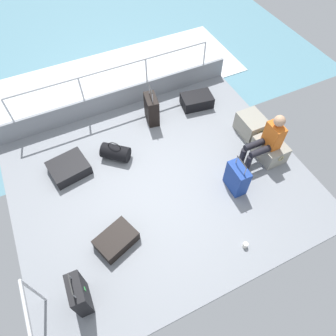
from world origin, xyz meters
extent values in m
cube|color=gray|center=(0.00, 0.00, -0.03)|extent=(4.40, 5.20, 0.06)
cube|color=gray|center=(-2.17, 0.00, 0.23)|extent=(0.06, 5.20, 0.45)
cylinder|color=silver|center=(-2.17, -2.08, 0.50)|extent=(0.04, 0.04, 1.00)
cylinder|color=silver|center=(-2.17, -0.69, 0.50)|extent=(0.04, 0.04, 1.00)
cylinder|color=silver|center=(-2.17, 0.69, 0.50)|extent=(0.04, 0.04, 1.00)
cylinder|color=silver|center=(-2.17, 2.08, 0.50)|extent=(0.04, 0.04, 1.00)
cylinder|color=silver|center=(-2.17, 0.00, 1.00)|extent=(0.04, 4.16, 0.04)
cylinder|color=silver|center=(1.15, -2.35, 0.47)|extent=(0.04, 0.04, 0.95)
cylinder|color=silver|center=(1.60, -2.35, 0.95)|extent=(0.90, 0.04, 0.04)
plane|color=#598C9E|center=(-7.20, 0.00, -0.35)|extent=(12.00, 12.00, 0.00)
cube|color=white|center=(-3.60, 0.00, -0.34)|extent=(2.40, 7.28, 0.01)
cube|color=gray|center=(-0.30, 2.15, 0.20)|extent=(0.57, 0.45, 0.40)
torus|color=tan|center=(-0.59, 2.15, 0.28)|extent=(0.02, 0.12, 0.12)
torus|color=tan|center=(-0.01, 2.15, 0.28)|extent=(0.02, 0.12, 0.12)
cube|color=gray|center=(0.36, 2.11, 0.18)|extent=(0.61, 0.45, 0.35)
torus|color=tan|center=(0.05, 2.11, 0.25)|extent=(0.02, 0.12, 0.12)
torus|color=tan|center=(0.67, 2.11, 0.25)|extent=(0.02, 0.12, 0.12)
cube|color=orange|center=(0.36, 2.06, 0.59)|extent=(0.34, 0.20, 0.48)
sphere|color=tan|center=(0.36, 2.06, 0.95)|extent=(0.20, 0.20, 0.20)
cylinder|color=black|center=(0.45, 1.76, 0.39)|extent=(0.12, 0.40, 0.12)
cylinder|color=black|center=(0.45, 1.56, 0.18)|extent=(0.11, 0.11, 0.35)
cylinder|color=black|center=(0.27, 1.76, 0.39)|extent=(0.12, 0.40, 0.12)
cylinder|color=black|center=(0.27, 1.56, 0.18)|extent=(0.11, 0.11, 0.35)
cube|color=black|center=(-0.92, -1.43, 0.11)|extent=(0.68, 0.76, 0.21)
cube|color=silver|center=(-0.98, -1.10, 0.14)|extent=(0.05, 0.01, 0.08)
cube|color=navy|center=(0.70, 1.13, 0.28)|extent=(0.44, 0.24, 0.56)
cylinder|color=#A5A8AD|center=(0.57, 1.14, 0.65)|extent=(0.02, 0.02, 0.18)
cylinder|color=#A5A8AD|center=(0.83, 1.13, 0.65)|extent=(0.02, 0.02, 0.18)
cylinder|color=#2D2D2D|center=(0.70, 1.13, 0.74)|extent=(0.28, 0.03, 0.02)
cube|color=white|center=(0.70, 1.26, 0.32)|extent=(0.05, 0.01, 0.08)
cube|color=black|center=(-1.48, 1.56, 0.13)|extent=(0.53, 0.71, 0.25)
cube|color=green|center=(-1.43, 1.89, 0.20)|extent=(0.05, 0.01, 0.08)
cube|color=black|center=(1.40, -1.84, 0.33)|extent=(0.43, 0.21, 0.65)
cylinder|color=#A5A8AD|center=(1.27, -1.84, 0.74)|extent=(0.02, 0.02, 0.16)
cylinder|color=#A5A8AD|center=(1.53, -1.85, 0.74)|extent=(0.02, 0.02, 0.16)
cylinder|color=#2D2D2D|center=(1.40, -1.84, 0.82)|extent=(0.27, 0.03, 0.02)
cube|color=green|center=(1.41, -1.74, 0.44)|extent=(0.05, 0.01, 0.08)
cube|color=black|center=(-1.48, 0.49, 0.31)|extent=(0.47, 0.29, 0.61)
cylinder|color=#A5A8AD|center=(-1.61, 0.51, 0.72)|extent=(0.02, 0.02, 0.21)
cylinder|color=#A5A8AD|center=(-1.35, 0.47, 0.72)|extent=(0.02, 0.02, 0.21)
cylinder|color=#2D2D2D|center=(-1.48, 0.49, 0.83)|extent=(0.28, 0.07, 0.02)
cube|color=green|center=(-1.46, 0.60, 0.43)|extent=(0.05, 0.01, 0.08)
cube|color=black|center=(0.78, -1.13, 0.10)|extent=(0.62, 0.73, 0.21)
cube|color=green|center=(0.67, -0.83, 0.13)|extent=(0.05, 0.02, 0.08)
cylinder|color=black|center=(-0.86, -0.54, 0.15)|extent=(0.57, 0.59, 0.29)
torus|color=black|center=(-0.86, -0.54, 0.30)|extent=(0.18, 0.20, 0.25)
cylinder|color=white|center=(1.72, 0.67, 0.05)|extent=(0.08, 0.08, 0.10)
camera|label=1|loc=(2.86, -1.23, 4.64)|focal=32.65mm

